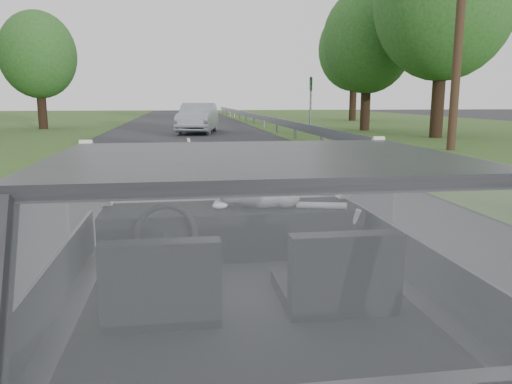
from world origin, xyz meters
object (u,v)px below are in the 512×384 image
object	(u,v)px
subject_car	(244,285)
utility_pole	(460,15)
other_car	(198,118)
highway_sign	(311,104)
cat	(261,193)

from	to	relation	value
subject_car	utility_pole	size ratio (longest dim) A/B	0.47
subject_car	other_car	distance (m)	22.39
other_car	highway_sign	world-z (taller)	highway_sign
cat	other_car	bearing A→B (deg)	98.34
subject_car	cat	distance (m)	0.71
other_car	highway_sign	xyz separation A→B (m)	(5.76, 0.37, 0.64)
subject_car	highway_sign	xyz separation A→B (m)	(6.30, 22.75, 0.64)
highway_sign	utility_pole	bearing A→B (deg)	-58.19
other_car	utility_pole	bearing A→B (deg)	-40.32
utility_pole	subject_car	bearing A→B (deg)	-123.46
other_car	cat	bearing A→B (deg)	-80.28
other_car	utility_pole	size ratio (longest dim) A/B	0.52
highway_sign	utility_pole	world-z (taller)	utility_pole
subject_car	cat	world-z (taller)	subject_car
subject_car	cat	size ratio (longest dim) A/B	6.24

